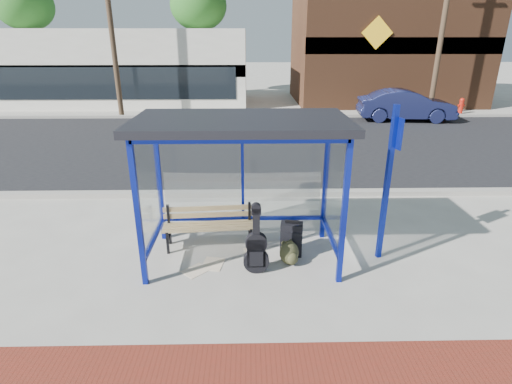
{
  "coord_description": "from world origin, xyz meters",
  "views": [
    {
      "loc": [
        0.1,
        -6.05,
        3.55
      ],
      "look_at": [
        0.23,
        0.2,
        1.14
      ],
      "focal_mm": 28.0,
      "sensor_mm": 36.0,
      "label": 1
    }
  ],
  "objects_px": {
    "bench": "(209,223)",
    "guitar_bag": "(256,249)",
    "parked_car": "(406,105)",
    "backpack": "(290,253)",
    "fire_hydrant": "(461,105)",
    "suitcase": "(291,239)"
  },
  "relations": [
    {
      "from": "bench",
      "to": "guitar_bag",
      "type": "distance_m",
      "value": 1.23
    },
    {
      "from": "bench",
      "to": "guitar_bag",
      "type": "relative_size",
      "value": 1.47
    },
    {
      "from": "parked_car",
      "to": "bench",
      "type": "bearing_deg",
      "value": 151.23
    },
    {
      "from": "backpack",
      "to": "fire_hydrant",
      "type": "relative_size",
      "value": 0.52
    },
    {
      "from": "bench",
      "to": "fire_hydrant",
      "type": "bearing_deg",
      "value": 45.63
    },
    {
      "from": "backpack",
      "to": "fire_hydrant",
      "type": "xyz_separation_m",
      "value": [
        9.97,
        14.07,
        0.23
      ]
    },
    {
      "from": "parked_car",
      "to": "fire_hydrant",
      "type": "height_order",
      "value": "parked_car"
    },
    {
      "from": "bench",
      "to": "parked_car",
      "type": "bearing_deg",
      "value": 51.91
    },
    {
      "from": "bench",
      "to": "parked_car",
      "type": "xyz_separation_m",
      "value": [
        7.91,
        11.72,
        0.26
      ]
    },
    {
      "from": "guitar_bag",
      "to": "suitcase",
      "type": "distance_m",
      "value": 0.83
    },
    {
      "from": "fire_hydrant",
      "to": "backpack",
      "type": "bearing_deg",
      "value": -125.33
    },
    {
      "from": "suitcase",
      "to": "backpack",
      "type": "height_order",
      "value": "suitcase"
    },
    {
      "from": "fire_hydrant",
      "to": "suitcase",
      "type": "bearing_deg",
      "value": -125.78
    },
    {
      "from": "guitar_bag",
      "to": "parked_car",
      "type": "relative_size",
      "value": 0.27
    },
    {
      "from": "bench",
      "to": "fire_hydrant",
      "type": "xyz_separation_m",
      "value": [
        11.36,
        13.39,
        -0.01
      ]
    },
    {
      "from": "suitcase",
      "to": "backpack",
      "type": "xyz_separation_m",
      "value": [
        -0.06,
        -0.31,
        -0.11
      ]
    },
    {
      "from": "bench",
      "to": "suitcase",
      "type": "relative_size",
      "value": 2.55
    },
    {
      "from": "fire_hydrant",
      "to": "guitar_bag",
      "type": "bearing_deg",
      "value": -126.37
    },
    {
      "from": "backpack",
      "to": "guitar_bag",
      "type": "bearing_deg",
      "value": 178.94
    },
    {
      "from": "suitcase",
      "to": "parked_car",
      "type": "distance_m",
      "value": 13.72
    },
    {
      "from": "backpack",
      "to": "parked_car",
      "type": "height_order",
      "value": "parked_car"
    },
    {
      "from": "bench",
      "to": "suitcase",
      "type": "bearing_deg",
      "value": -18.37
    }
  ]
}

